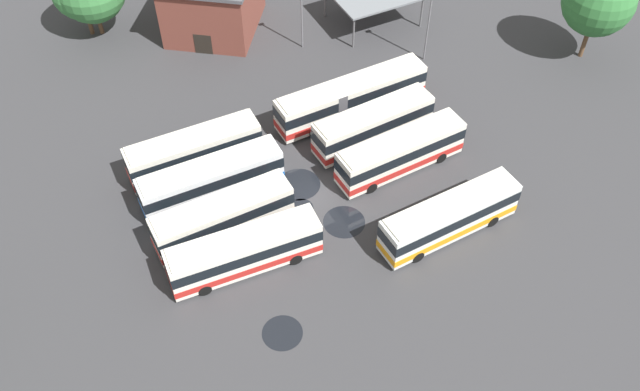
{
  "coord_description": "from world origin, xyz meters",
  "views": [
    {
      "loc": [
        -17.36,
        -33.19,
        42.21
      ],
      "look_at": [
        -0.19,
        -1.22,
        1.57
      ],
      "focal_mm": 38.67,
      "sensor_mm": 36.0,
      "label": 1
    }
  ],
  "objects_px": {
    "bus_row0_slot1": "(245,251)",
    "bus_row1_slot3": "(373,124)",
    "bus_row1_slot0": "(450,217)",
    "tree_northeast": "(599,0)",
    "bus_row1_slot2": "(401,152)",
    "bus_row0_slot2": "(223,217)",
    "bus_row1_slot4": "(351,97)",
    "lamp_post_far_corner": "(430,16)",
    "bus_row0_slot4": "(194,151)",
    "lamp_post_near_entrance": "(302,10)",
    "bus_row0_slot3": "(212,179)"
  },
  "relations": [
    {
      "from": "bus_row0_slot1",
      "to": "bus_row1_slot3",
      "type": "bearing_deg",
      "value": 25.33
    },
    {
      "from": "bus_row1_slot0",
      "to": "tree_northeast",
      "type": "bearing_deg",
      "value": 26.22
    },
    {
      "from": "bus_row1_slot2",
      "to": "bus_row1_slot0",
      "type": "bearing_deg",
      "value": -93.8
    },
    {
      "from": "bus_row0_slot2",
      "to": "bus_row1_slot4",
      "type": "distance_m",
      "value": 17.39
    },
    {
      "from": "bus_row0_slot1",
      "to": "lamp_post_far_corner",
      "type": "bearing_deg",
      "value": 29.8
    },
    {
      "from": "bus_row0_slot4",
      "to": "lamp_post_far_corner",
      "type": "relative_size",
      "value": 1.23
    },
    {
      "from": "bus_row0_slot1",
      "to": "tree_northeast",
      "type": "height_order",
      "value": "tree_northeast"
    },
    {
      "from": "bus_row1_slot4",
      "to": "lamp_post_near_entrance",
      "type": "xyz_separation_m",
      "value": [
        0.76,
        11.09,
        2.39
      ]
    },
    {
      "from": "bus_row1_slot3",
      "to": "bus_row1_slot4",
      "type": "xyz_separation_m",
      "value": [
        0.12,
        4.07,
        0.0
      ]
    },
    {
      "from": "lamp_post_far_corner",
      "to": "tree_northeast",
      "type": "relative_size",
      "value": 0.95
    },
    {
      "from": "bus_row0_slot2",
      "to": "lamp_post_near_entrance",
      "type": "bearing_deg",
      "value": 48.69
    },
    {
      "from": "bus_row0_slot1",
      "to": "bus_row1_slot3",
      "type": "height_order",
      "value": "same"
    },
    {
      "from": "bus_row1_slot4",
      "to": "bus_row0_slot4",
      "type": "bearing_deg",
      "value": 179.24
    },
    {
      "from": "bus_row1_slot2",
      "to": "bus_row1_slot3",
      "type": "xyz_separation_m",
      "value": [
        -0.24,
        4.0,
        -0.0
      ]
    },
    {
      "from": "bus_row0_slot2",
      "to": "bus_row1_slot4",
      "type": "bearing_deg",
      "value": 25.86
    },
    {
      "from": "tree_northeast",
      "to": "bus_row1_slot4",
      "type": "bearing_deg",
      "value": 172.06
    },
    {
      "from": "bus_row1_slot4",
      "to": "bus_row1_slot2",
      "type": "bearing_deg",
      "value": -89.13
    },
    {
      "from": "bus_row1_slot4",
      "to": "bus_row1_slot3",
      "type": "bearing_deg",
      "value": -91.72
    },
    {
      "from": "bus_row1_slot2",
      "to": "bus_row1_slot4",
      "type": "relative_size",
      "value": 0.79
    },
    {
      "from": "lamp_post_near_entrance",
      "to": "bus_row1_slot2",
      "type": "bearing_deg",
      "value": -91.9
    },
    {
      "from": "bus_row0_slot2",
      "to": "bus_row1_slot0",
      "type": "bearing_deg",
      "value": -28.24
    },
    {
      "from": "bus_row0_slot1",
      "to": "bus_row0_slot4",
      "type": "bearing_deg",
      "value": 87.12
    },
    {
      "from": "lamp_post_near_entrance",
      "to": "bus_row1_slot4",
      "type": "bearing_deg",
      "value": -93.92
    },
    {
      "from": "bus_row0_slot2",
      "to": "lamp_post_near_entrance",
      "type": "relative_size",
      "value": 1.42
    },
    {
      "from": "bus_row0_slot2",
      "to": "lamp_post_far_corner",
      "type": "xyz_separation_m",
      "value": [
        26.13,
        11.12,
        3.17
      ]
    },
    {
      "from": "bus_row0_slot4",
      "to": "bus_row0_slot2",
      "type": "bearing_deg",
      "value": -94.99
    },
    {
      "from": "bus_row1_slot0",
      "to": "bus_row1_slot4",
      "type": "distance_m",
      "value": 15.79
    },
    {
      "from": "bus_row1_slot3",
      "to": "bus_row0_slot1",
      "type": "bearing_deg",
      "value": -154.67
    },
    {
      "from": "bus_row1_slot0",
      "to": "bus_row1_slot3",
      "type": "relative_size",
      "value": 1.04
    },
    {
      "from": "bus_row0_slot1",
      "to": "lamp_post_near_entrance",
      "type": "distance_m",
      "value": 27.87
    },
    {
      "from": "bus_row0_slot2",
      "to": "tree_northeast",
      "type": "xyz_separation_m",
      "value": [
        40.32,
        4.14,
        4.47
      ]
    },
    {
      "from": "bus_row0_slot4",
      "to": "lamp_post_near_entrance",
      "type": "distance_m",
      "value": 19.28
    },
    {
      "from": "bus_row0_slot4",
      "to": "bus_row1_slot3",
      "type": "relative_size",
      "value": 1.02
    },
    {
      "from": "bus_row1_slot3",
      "to": "tree_northeast",
      "type": "relative_size",
      "value": 1.14
    },
    {
      "from": "bus_row0_slot3",
      "to": "bus_row1_slot2",
      "type": "relative_size",
      "value": 1.02
    },
    {
      "from": "lamp_post_near_entrance",
      "to": "tree_northeast",
      "type": "bearing_deg",
      "value": -31.29
    },
    {
      "from": "bus_row0_slot1",
      "to": "lamp_post_near_entrance",
      "type": "xyz_separation_m",
      "value": [
        16.31,
        22.47,
        2.4
      ]
    },
    {
      "from": "lamp_post_near_entrance",
      "to": "bus_row0_slot1",
      "type": "bearing_deg",
      "value": -125.98
    },
    {
      "from": "bus_row0_slot4",
      "to": "bus_row0_slot3",
      "type": "bearing_deg",
      "value": -89.58
    },
    {
      "from": "bus_row0_slot1",
      "to": "bus_row0_slot4",
      "type": "relative_size",
      "value": 1.02
    },
    {
      "from": "bus_row0_slot3",
      "to": "bus_row1_slot4",
      "type": "height_order",
      "value": "same"
    },
    {
      "from": "bus_row1_slot4",
      "to": "lamp_post_near_entrance",
      "type": "bearing_deg",
      "value": 86.08
    },
    {
      "from": "bus_row0_slot1",
      "to": "bus_row1_slot0",
      "type": "height_order",
      "value": "same"
    },
    {
      "from": "lamp_post_near_entrance",
      "to": "lamp_post_far_corner",
      "type": "xyz_separation_m",
      "value": [
        9.72,
        -7.56,
        0.77
      ]
    },
    {
      "from": "bus_row1_slot2",
      "to": "lamp_post_far_corner",
      "type": "xyz_separation_m",
      "value": [
        10.36,
        11.6,
        3.17
      ]
    },
    {
      "from": "bus_row1_slot0",
      "to": "bus_row1_slot4",
      "type": "relative_size",
      "value": 0.8
    },
    {
      "from": "bus_row1_slot0",
      "to": "bus_row1_slot2",
      "type": "bearing_deg",
      "value": 86.2
    },
    {
      "from": "bus_row0_slot1",
      "to": "bus_row0_slot2",
      "type": "relative_size",
      "value": 1.06
    },
    {
      "from": "bus_row0_slot3",
      "to": "tree_northeast",
      "type": "xyz_separation_m",
      "value": [
        39.61,
        0.08,
        4.47
      ]
    },
    {
      "from": "bus_row0_slot1",
      "to": "tree_northeast",
      "type": "distance_m",
      "value": 41.24
    }
  ]
}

